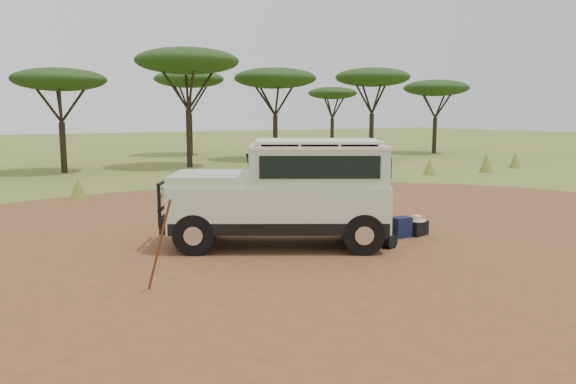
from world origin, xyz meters
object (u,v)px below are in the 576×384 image
hard_case (417,228)px  walking_staff (159,245)px  backpack_black (355,232)px  safari_vehicle (286,195)px  backpack_olive (381,232)px  duffel_navy (401,227)px  backpack_navy (364,231)px

hard_case → walking_staff: bearing=177.2°
walking_staff → backpack_black: walking_staff is taller
safari_vehicle → backpack_olive: size_ratio=9.43×
backpack_black → backpack_olive: 0.55m
backpack_black → duffel_navy: 1.29m
walking_staff → hard_case: walking_staff is taller
walking_staff → backpack_navy: bearing=-12.9°
backpack_olive → hard_case: bearing=1.4°
safari_vehicle → backpack_olive: (1.79, -0.91, -0.82)m
backpack_navy → duffel_navy: bearing=5.4°
safari_vehicle → hard_case: (3.06, -0.66, -0.90)m
walking_staff → safari_vehicle: bearing=3.8°
backpack_black → walking_staff: bearing=179.1°
backpack_olive → backpack_navy: bearing=154.2°
safari_vehicle → backpack_navy: bearing=0.7°
walking_staff → backpack_olive: (5.05, 0.78, -0.49)m
safari_vehicle → walking_staff: (-3.26, -1.69, -0.32)m
backpack_black → safari_vehicle: bearing=140.1°
walking_staff → backpack_black: (4.57, 1.05, -0.48)m
walking_staff → duffel_navy: (5.86, 1.05, -0.52)m
safari_vehicle → duffel_navy: 2.80m
backpack_navy → hard_case: 1.64m
walking_staff → duffel_navy: 5.97m
duffel_navy → hard_case: duffel_navy is taller
safari_vehicle → backpack_black: (1.31, -0.64, -0.80)m
safari_vehicle → backpack_navy: safari_vehicle is taller
duffel_navy → hard_case: 0.46m
backpack_navy → walking_staff: bearing=-172.4°
backpack_navy → backpack_olive: bearing=-19.0°
safari_vehicle → backpack_olive: bearing=3.2°
duffel_navy → backpack_navy: bearing=-168.6°
backpack_black → hard_case: (1.75, -0.02, -0.10)m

